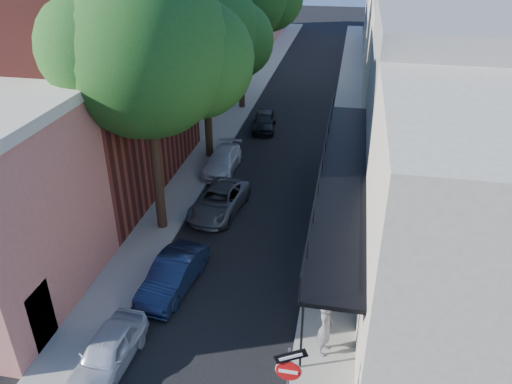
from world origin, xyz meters
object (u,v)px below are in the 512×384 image
at_px(pedestrian, 325,328).
at_px(parked_car_c, 219,201).
at_px(parked_car_d, 222,161).
at_px(parked_car_b, 173,275).
at_px(parked_car_a, 108,352).
at_px(parked_car_e, 264,121).
at_px(sign_post, 289,374).
at_px(oak_mid, 212,35).
at_px(oak_near, 158,53).

bearing_deg(pedestrian, parked_car_c, 44.24).
distance_m(parked_car_d, pedestrian, 14.20).
bearing_deg(parked_car_b, parked_car_a, -93.16).
xyz_separation_m(parked_car_c, parked_car_e, (0.20, 11.12, 0.01)).
bearing_deg(parked_car_d, parked_car_c, -77.27).
relative_size(sign_post, parked_car_e, 0.83).
distance_m(oak_mid, parked_car_b, 13.87).
height_order(parked_car_a, parked_car_b, parked_car_b).
xyz_separation_m(parked_car_b, parked_car_e, (0.47, 16.99, -0.03)).
height_order(parked_car_d, parked_car_e, parked_car_e).
bearing_deg(oak_near, parked_car_c, 42.93).
relative_size(oak_mid, parked_car_d, 2.53).
relative_size(sign_post, parked_car_c, 0.70).
bearing_deg(parked_car_b, parked_car_d, 101.15).
distance_m(sign_post, parked_car_a, 6.03).
bearing_deg(parked_car_a, oak_mid, 95.46).
height_order(oak_mid, parked_car_c, oak_mid).
xyz_separation_m(parked_car_e, pedestrian, (5.38, -19.23, 0.50)).
relative_size(sign_post, oak_near, 0.26).
xyz_separation_m(oak_near, oak_mid, (-0.05, 7.97, -0.82)).
distance_m(oak_near, parked_car_e, 14.81).
relative_size(parked_car_c, pedestrian, 2.16).
bearing_deg(oak_mid, parked_car_c, -74.00).
bearing_deg(oak_mid, pedestrian, -62.88).
distance_m(oak_near, pedestrian, 11.90).
relative_size(oak_mid, parked_car_a, 2.91).
bearing_deg(pedestrian, sign_post, 173.52).
bearing_deg(parked_car_d, oak_mid, 113.81).
xyz_separation_m(oak_near, parked_car_c, (1.76, 1.64, -7.28)).
relative_size(sign_post, parked_car_d, 0.74).
bearing_deg(parked_car_a, oak_near, 97.89).
bearing_deg(parked_car_c, parked_car_d, 109.82).
xyz_separation_m(sign_post, oak_mid, (-6.58, 17.26, 5.02)).
relative_size(sign_post, parked_car_b, 0.77).
bearing_deg(sign_post, parked_car_d, 110.52).
bearing_deg(parked_car_d, pedestrian, -62.24).
relative_size(sign_post, oak_mid, 0.29).
xyz_separation_m(parked_car_a, parked_car_b, (0.73, 4.01, 0.05)).
relative_size(parked_car_c, parked_car_d, 1.07).
distance_m(oak_near, parked_car_b, 8.51).
relative_size(oak_near, parked_car_d, 2.84).
bearing_deg(parked_car_a, parked_car_e, 89.30).
bearing_deg(pedestrian, parked_car_a, 114.79).
bearing_deg(parked_car_d, sign_post, -69.35).
bearing_deg(oak_near, parked_car_e, 81.23).
bearing_deg(parked_car_d, parked_car_b, -85.83).
bearing_deg(parked_car_c, oak_mid, 113.23).
relative_size(parked_car_a, parked_car_b, 0.90).
distance_m(parked_car_b, parked_car_d, 10.36).
bearing_deg(parked_car_d, parked_car_a, -89.86).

